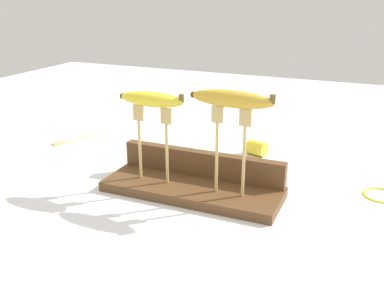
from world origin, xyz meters
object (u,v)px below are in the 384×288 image
object	(u,v)px
banana_chunk_near	(256,148)
fork_stand_left	(153,137)
fork_stand_right	(230,144)
fork_fallen_near	(70,140)
banana_raised_left	(152,99)
wire_coil	(381,195)
banana_raised_right	(232,99)

from	to	relation	value
banana_chunk_near	fork_stand_left	bearing A→B (deg)	-116.78
fork_stand_right	fork_fallen_near	bearing A→B (deg)	160.92
fork_stand_right	banana_raised_left	world-z (taller)	banana_raised_left
fork_stand_left	wire_coil	size ratio (longest dim) A/B	2.13
banana_chunk_near	wire_coil	xyz separation A→B (m)	(0.34, -0.15, -0.02)
fork_stand_right	banana_chunk_near	bearing A→B (deg)	94.73
fork_stand_right	wire_coil	xyz separation A→B (m)	(0.31, 0.17, -0.14)
banana_raised_left	banana_raised_right	distance (m)	0.19
banana_raised_left	fork_stand_right	bearing A→B (deg)	0.00
fork_fallen_near	banana_chunk_near	bearing A→B (deg)	11.39
fork_stand_left	banana_raised_left	size ratio (longest dim) A/B	1.11
fork_stand_left	banana_chunk_near	size ratio (longest dim) A/B	2.86
banana_chunk_near	wire_coil	distance (m)	0.37
fork_stand_right	fork_fallen_near	distance (m)	0.64
fork_fallen_near	wire_coil	distance (m)	0.91
banana_chunk_near	banana_raised_right	bearing A→B (deg)	-85.29
banana_raised_left	fork_fallen_near	world-z (taller)	banana_raised_left
fork_stand_left	banana_raised_left	xyz separation A→B (m)	(-0.00, -0.00, 0.09)
banana_raised_right	wire_coil	xyz separation A→B (m)	(0.31, 0.17, -0.23)
fork_fallen_near	wire_coil	world-z (taller)	same
fork_fallen_near	banana_raised_right	bearing A→B (deg)	-19.09
banana_raised_right	banana_chunk_near	world-z (taller)	banana_raised_right
banana_chunk_near	banana_raised_left	bearing A→B (deg)	-116.79
banana_raised_right	wire_coil	size ratio (longest dim) A/B	2.24
fork_stand_left	wire_coil	world-z (taller)	fork_stand_left
banana_raised_left	banana_chunk_near	size ratio (longest dim) A/B	2.58
banana_raised_right	banana_raised_left	bearing A→B (deg)	-180.00
banana_raised_left	banana_raised_right	xyz separation A→B (m)	(0.19, 0.00, 0.02)
fork_stand_right	banana_raised_right	size ratio (longest dim) A/B	1.05
banana_raised_right	wire_coil	bearing A→B (deg)	29.01
fork_stand_left	fork_stand_right	bearing A→B (deg)	0.00
banana_raised_left	banana_chunk_near	bearing A→B (deg)	63.21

